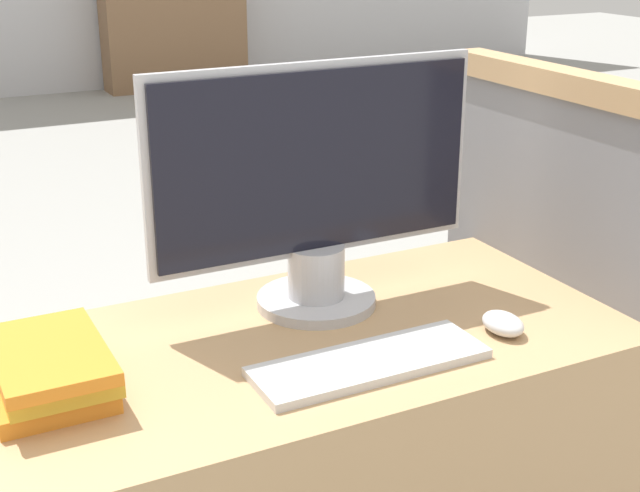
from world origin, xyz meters
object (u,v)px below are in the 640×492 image
(monitor, at_px, (316,188))
(book_stack, at_px, (50,370))
(keyboard, at_px, (370,362))
(mouse, at_px, (503,323))

(monitor, relative_size, book_stack, 2.41)
(keyboard, bearing_deg, mouse, 0.67)
(monitor, xyz_separation_m, mouse, (0.24, -0.26, -0.22))
(mouse, distance_m, book_stack, 0.78)
(monitor, distance_m, mouse, 0.42)
(monitor, height_order, mouse, monitor)
(monitor, bearing_deg, mouse, -47.12)
(keyboard, distance_m, mouse, 0.28)
(keyboard, xyz_separation_m, book_stack, (-0.49, 0.15, 0.03))
(book_stack, bearing_deg, keyboard, -17.23)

